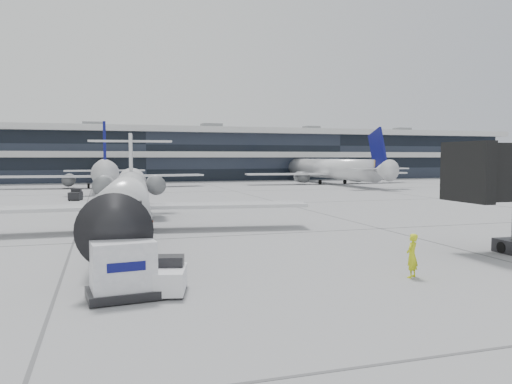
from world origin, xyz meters
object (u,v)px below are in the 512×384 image
object	(u,v)px
baggage_tug	(169,277)
cargo_uld	(123,270)
ramp_worker	(412,256)
regional_jet	(127,196)

from	to	relation	value
baggage_tug	cargo_uld	xyz separation A→B (m)	(-1.62, -0.25, 0.43)
ramp_worker	cargo_uld	xyz separation A→B (m)	(-11.44, 0.36, 0.10)
cargo_uld	regional_jet	bearing A→B (deg)	80.27
regional_jet	ramp_worker	xyz separation A→B (m)	(10.52, -16.50, -1.49)
baggage_tug	ramp_worker	bearing A→B (deg)	10.07
regional_jet	cargo_uld	world-z (taller)	regional_jet
regional_jet	ramp_worker	size ratio (longest dim) A/B	16.75
baggage_tug	cargo_uld	distance (m)	1.69
ramp_worker	baggage_tug	bearing A→B (deg)	-37.22
cargo_uld	ramp_worker	bearing A→B (deg)	-8.28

